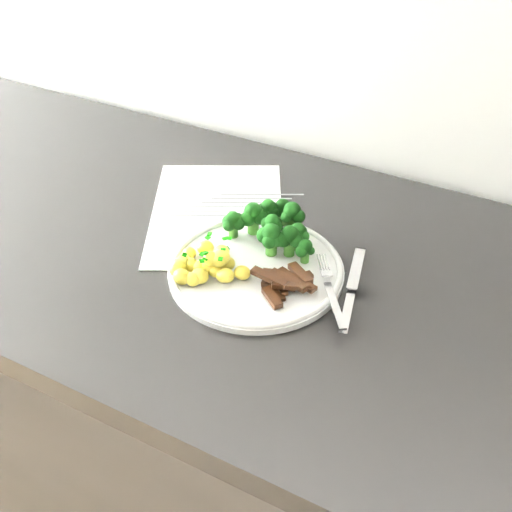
% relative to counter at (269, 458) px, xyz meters
% --- Properties ---
extents(counter, '(2.51, 0.63, 0.94)m').
position_rel_counter_xyz_m(counter, '(0.00, 0.00, 0.00)').
color(counter, black).
rests_on(counter, ground).
extents(recipe_paper, '(0.32, 0.36, 0.00)m').
position_rel_counter_xyz_m(recipe_paper, '(-0.14, 0.08, 0.47)').
color(recipe_paper, white).
rests_on(recipe_paper, counter).
extents(plate, '(0.25, 0.25, 0.01)m').
position_rel_counter_xyz_m(plate, '(-0.02, -0.02, 0.48)').
color(plate, white).
rests_on(plate, counter).
extents(broccoli, '(0.15, 0.11, 0.06)m').
position_rel_counter_xyz_m(broccoli, '(-0.02, 0.04, 0.51)').
color(broccoli, '#2F671D').
rests_on(broccoli, plate).
extents(potatoes, '(0.11, 0.09, 0.04)m').
position_rel_counter_xyz_m(potatoes, '(-0.07, -0.06, 0.49)').
color(potatoes, yellow).
rests_on(potatoes, plate).
extents(beef_strips, '(0.09, 0.09, 0.03)m').
position_rel_counter_xyz_m(beef_strips, '(0.04, -0.04, 0.49)').
color(beef_strips, black).
rests_on(beef_strips, plate).
extents(fork, '(0.09, 0.13, 0.01)m').
position_rel_counter_xyz_m(fork, '(0.10, -0.03, 0.49)').
color(fork, silver).
rests_on(fork, plate).
extents(knife, '(0.05, 0.17, 0.02)m').
position_rel_counter_xyz_m(knife, '(0.12, -0.02, 0.48)').
color(knife, silver).
rests_on(knife, plate).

